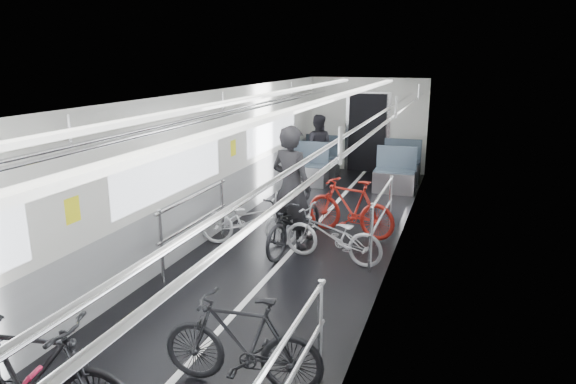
# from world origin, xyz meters

# --- Properties ---
(car_shell) EXTENTS (3.02, 14.01, 2.41)m
(car_shell) POSITION_xyz_m (0.00, 1.78, 1.13)
(car_shell) COLOR black
(car_shell) RESTS_ON ground
(bike_left_mid) EXTENTS (1.82, 0.78, 1.06)m
(bike_left_mid) POSITION_xyz_m (-0.64, -3.54, 0.53)
(bike_left_mid) COLOR black
(bike_left_mid) RESTS_ON floor
(bike_left_far) EXTENTS (1.66, 0.90, 0.83)m
(bike_left_far) POSITION_xyz_m (-0.74, 0.96, 0.41)
(bike_left_far) COLOR silver
(bike_left_far) RESTS_ON floor
(bike_right_near) EXTENTS (1.54, 0.55, 0.90)m
(bike_right_near) POSITION_xyz_m (0.65, -2.42, 0.45)
(bike_right_near) COLOR black
(bike_right_near) RESTS_ON floor
(bike_right_mid) EXTENTS (1.58, 0.74, 0.80)m
(bike_right_mid) POSITION_xyz_m (0.68, 0.71, 0.40)
(bike_right_mid) COLOR #9F9FA4
(bike_right_mid) RESTS_ON floor
(bike_right_far) EXTENTS (1.67, 0.87, 0.97)m
(bike_right_far) POSITION_xyz_m (0.67, 1.94, 0.48)
(bike_right_far) COLOR #A31D14
(bike_right_far) RESTS_ON floor
(bike_aisle) EXTENTS (0.86, 1.77, 0.89)m
(bike_aisle) POSITION_xyz_m (0.02, 0.99, 0.45)
(bike_aisle) COLOR black
(bike_aisle) RESTS_ON floor
(person_standing) EXTENTS (0.81, 0.66, 1.93)m
(person_standing) POSITION_xyz_m (-0.08, 1.09, 0.96)
(person_standing) COLOR black
(person_standing) RESTS_ON floor
(person_seated) EXTENTS (0.79, 0.64, 1.54)m
(person_seated) POSITION_xyz_m (-1.04, 5.95, 0.77)
(person_seated) COLOR #26252B
(person_seated) RESTS_ON floor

